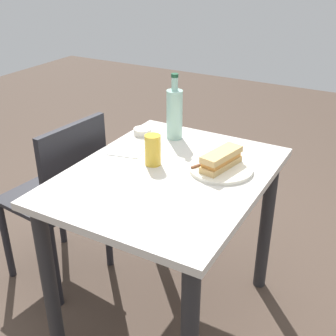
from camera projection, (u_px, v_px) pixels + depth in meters
ground_plane at (168, 313)px, 2.05m from camera, size 8.00×8.00×0.00m
dining_table at (168, 203)px, 1.77m from camera, size 0.93×0.73×0.75m
chair_far at (63, 193)px, 2.06m from camera, size 0.44×0.44×0.86m
plate_near at (221, 169)px, 1.72m from camera, size 0.25×0.25×0.01m
baguette_sandwich_near at (221, 159)px, 1.70m from camera, size 0.21×0.11×0.07m
knife_near at (207, 163)px, 1.74m from camera, size 0.17×0.09×0.01m
water_bottle at (174, 113)px, 1.96m from camera, size 0.07×0.07×0.30m
beer_glass at (153, 150)px, 1.74m from camera, size 0.07×0.07×0.13m
olive_bowl at (143, 131)px, 2.05m from camera, size 0.08×0.08×0.03m
paper_napkin at (128, 150)px, 1.89m from camera, size 0.17×0.17×0.00m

